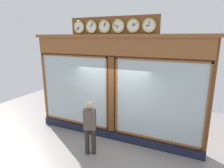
# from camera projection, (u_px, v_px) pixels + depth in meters

# --- Properties ---
(shop_facade) EXTENTS (6.08, 0.42, 4.11)m
(shop_facade) POSITION_uv_depth(u_px,v_px,m) (114.00, 88.00, 6.46)
(shop_facade) COLOR brown
(shop_facade) RESTS_ON ground_plane
(pedestrian) EXTENTS (0.42, 0.34, 1.69)m
(pedestrian) POSITION_uv_depth(u_px,v_px,m) (90.00, 126.00, 5.72)
(pedestrian) COLOR #312A24
(pedestrian) RESTS_ON ground_plane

